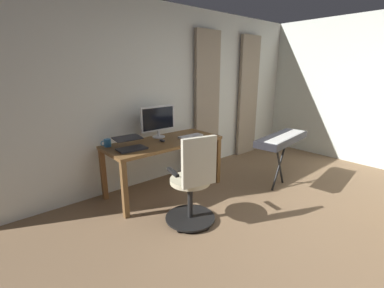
{
  "coord_description": "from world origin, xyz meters",
  "views": [
    {
      "loc": [
        2.54,
        0.59,
        1.66
      ],
      "look_at": [
        0.62,
        -1.66,
        0.81
      ],
      "focal_mm": 24.55,
      "sensor_mm": 36.0,
      "label": 1
    }
  ],
  "objects": [
    {
      "name": "ground_plane",
      "position": [
        0.0,
        0.0,
        0.0
      ],
      "size": [
        7.13,
        7.13,
        0.0
      ],
      "primitive_type": "plane",
      "color": "#7E6246"
    },
    {
      "name": "back_room_partition",
      "position": [
        0.0,
        -2.74,
        1.28
      ],
      "size": [
        5.47,
        0.1,
        2.56
      ],
      "primitive_type": "cube",
      "color": "silver",
      "rests_on": "ground"
    },
    {
      "name": "curtain_left_panel",
      "position": [
        -1.66,
        -2.63,
        1.13
      ],
      "size": [
        0.52,
        0.06,
        2.26
      ],
      "primitive_type": "cube",
      "color": "gray",
      "rests_on": "ground"
    },
    {
      "name": "curtain_right_panel",
      "position": [
        -0.55,
        -2.63,
        1.13
      ],
      "size": [
        0.53,
        0.06,
        2.26
      ],
      "primitive_type": "cube",
      "color": "gray",
      "rests_on": "ground"
    },
    {
      "name": "desk",
      "position": [
        0.61,
        -2.26,
        0.64
      ],
      "size": [
        1.59,
        0.67,
        0.72
      ],
      "color": "brown",
      "rests_on": "ground"
    },
    {
      "name": "office_chair",
      "position": [
        0.86,
        -1.36,
        0.47
      ],
      "size": [
        0.56,
        0.56,
        1.03
      ],
      "rotation": [
        0.0,
        0.0,
        2.91
      ],
      "color": "black",
      "rests_on": "ground"
    },
    {
      "name": "computer_monitor",
      "position": [
        0.55,
        -2.47,
        0.98
      ],
      "size": [
        0.54,
        0.18,
        0.44
      ],
      "color": "silver",
      "rests_on": "desk"
    },
    {
      "name": "computer_keyboard",
      "position": [
        0.19,
        -2.18,
        0.74
      ],
      "size": [
        0.37,
        0.13,
        0.02
      ],
      "primitive_type": "cube",
      "color": "silver",
      "rests_on": "desk"
    },
    {
      "name": "laptop",
      "position": [
        1.12,
        -2.21,
        0.78
      ],
      "size": [
        0.35,
        0.32,
        0.14
      ],
      "rotation": [
        0.0,
        0.0,
        -0.04
      ],
      "color": "#232328",
      "rests_on": "desk"
    },
    {
      "name": "computer_mouse",
      "position": [
        0.65,
        -2.23,
        0.74
      ],
      "size": [
        0.06,
        0.1,
        0.04
      ],
      "primitive_type": "ellipsoid",
      "color": "#333338",
      "rests_on": "desk"
    },
    {
      "name": "mug_coffee",
      "position": [
        1.3,
        -2.49,
        0.77
      ],
      "size": [
        0.13,
        0.09,
        0.1
      ],
      "color": "teal",
      "rests_on": "desk"
    },
    {
      "name": "piano_keyboard",
      "position": [
        -0.71,
        -1.27,
        0.71
      ],
      "size": [
        1.08,
        0.46,
        0.78
      ],
      "rotation": [
        0.0,
        0.0,
        0.13
      ],
      "color": "black",
      "rests_on": "ground"
    }
  ]
}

